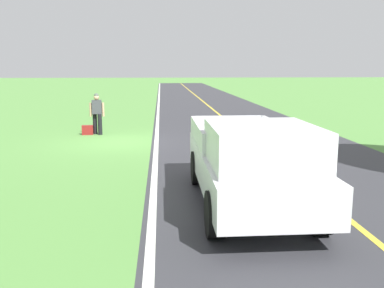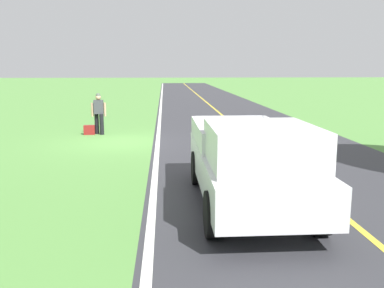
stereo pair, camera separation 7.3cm
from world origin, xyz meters
The scene contains 7 objects.
ground_plane centered at (0.00, 0.00, 0.00)m, with size 200.00×200.00×0.00m, color #568E42.
road_surface centered at (-4.98, 0.00, 0.00)m, with size 7.76×120.00×0.00m, color #333338.
lane_edge_line centered at (-1.28, 0.00, 0.01)m, with size 0.16×117.60×0.00m, color silver.
lane_centre_line centered at (-4.98, 0.00, 0.01)m, with size 0.14×117.60×0.00m, color gold.
hitchhiker_walking centered at (1.24, -2.05, 0.98)m, with size 0.62×0.51×1.75m.
suitcase_carried centered at (1.65, -1.93, 0.20)m, with size 0.20×0.46×0.40m, color maroon.
pickup_truck_passing centered at (-3.25, 7.80, 0.97)m, with size 2.11×5.40×1.82m.
Camera 1 is at (-1.48, 15.84, 2.82)m, focal length 39.08 mm.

